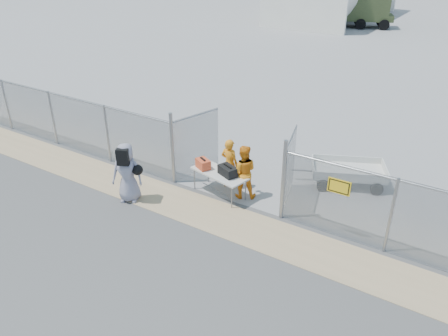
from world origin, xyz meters
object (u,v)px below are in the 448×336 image
Objects in this scene: folding_table at (219,184)px; visitor at (127,173)px; security_worker_left at (230,164)px; utility_trailer at (348,173)px; security_worker_right at (243,172)px.

visitor reaches higher than folding_table.
visitor is at bearing -129.48° from folding_table.
utility_trailer is (3.23, 2.36, -0.49)m from security_worker_left.
utility_trailer is at bearing -161.93° from security_worker_right.
utility_trailer is at bearing -142.65° from security_worker_left.
security_worker_right is 0.57× the size of utility_trailer.
utility_trailer is (3.24, 2.95, -0.03)m from folding_table.
visitor is at bearing 7.83° from security_worker_right.
visitor is at bearing -163.66° from utility_trailer.
visitor is 0.62× the size of utility_trailer.
security_worker_left is 0.97× the size of security_worker_right.
security_worker_left is at bearing -50.38° from security_worker_right.
security_worker_right is 3.59m from visitor.
security_worker_right reaches higher than utility_trailer.
security_worker_left is at bearing -168.33° from utility_trailer.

